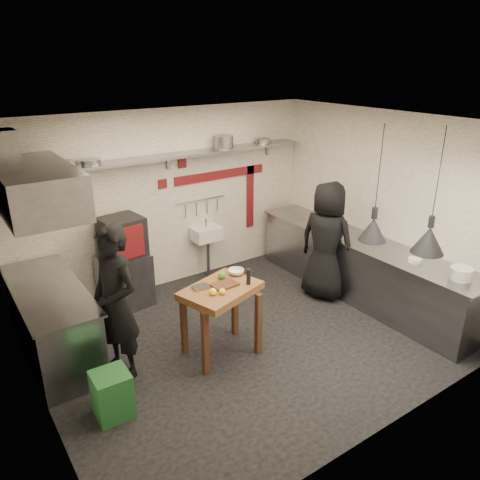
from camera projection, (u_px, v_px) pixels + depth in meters
floor at (246, 339)px, 6.21m from camera, size 5.00×5.00×0.00m
ceiling at (247, 124)px, 5.18m from camera, size 5.00×5.00×0.00m
wall_back at (169, 200)px, 7.31m from camera, size 5.00×0.04×2.80m
wall_front at (385, 314)px, 4.09m from camera, size 5.00×0.04×2.80m
wall_left at (29, 296)px, 4.38m from camera, size 0.04×4.20×2.80m
wall_right at (382, 206)px, 7.01m from camera, size 0.04×4.20×2.80m
red_band_horiz at (221, 175)px, 7.69m from camera, size 1.70×0.02×0.14m
red_band_vert at (250, 197)px, 8.18m from camera, size 0.14×0.02×1.10m
red_tile_a at (182, 164)px, 7.22m from camera, size 0.14×0.02×0.14m
red_tile_b at (163, 184)px, 7.14m from camera, size 0.14×0.02×0.14m
back_shelf at (172, 156)px, 6.90m from camera, size 4.60×0.34×0.04m
shelf_bracket_left at (35, 178)px, 6.05m from camera, size 0.04×0.06×0.24m
shelf_bracket_mid at (168, 161)px, 7.06m from camera, size 0.04×0.06×0.24m
shelf_bracket_right at (267, 148)px, 8.06m from camera, size 0.04×0.06×0.24m
pan_far_left at (67, 164)px, 6.08m from camera, size 0.28×0.28×0.09m
pan_mid_left at (91, 162)px, 6.25m from camera, size 0.32×0.32×0.07m
stock_pot at (224, 142)px, 7.34m from camera, size 0.30×0.30×0.20m
pan_right at (263, 141)px, 7.77m from camera, size 0.28×0.28×0.08m
oven_stand at (125, 280)px, 6.93m from camera, size 0.73×0.68×0.80m
combi_oven at (122, 237)px, 6.67m from camera, size 0.61×0.58×0.58m
oven_door at (127, 243)px, 6.44m from camera, size 0.52×0.10×0.46m
oven_glass at (128, 242)px, 6.48m from camera, size 0.39×0.07×0.34m
hand_sink at (206, 233)px, 7.68m from camera, size 0.46×0.34×0.22m
sink_tap at (206, 223)px, 7.62m from camera, size 0.03×0.03×0.14m
sink_drain at (208, 259)px, 7.82m from camera, size 0.06×0.06×0.66m
utensil_rail at (201, 200)px, 7.59m from camera, size 0.90×0.02×0.02m
counter_right at (360, 269)px, 7.18m from camera, size 0.70×3.80×0.90m
counter_right_top at (363, 241)px, 7.01m from camera, size 0.76×3.90×0.03m
plate_stack at (461, 274)px, 5.74m from camera, size 0.30×0.30×0.15m
small_bowl_right at (415, 260)px, 6.25m from camera, size 0.19×0.19×0.05m
counter_left at (53, 323)px, 5.72m from camera, size 0.70×1.90×0.90m
counter_left_top at (47, 290)px, 5.55m from camera, size 0.76×2.00×0.03m
extractor_hood at (35, 188)px, 5.12m from camera, size 0.78×1.60×0.50m
hood_duct at (3, 154)px, 4.84m from camera, size 0.28×0.28×0.50m
green_bin at (112, 394)px, 4.82m from camera, size 0.37×0.37×0.50m
prep_table at (221, 321)px, 5.76m from camera, size 1.07×0.88×0.92m
cutting_board at (225, 285)px, 5.63m from camera, size 0.32×0.23×0.02m
pepper_mill at (249, 277)px, 5.63m from camera, size 0.06×0.06×0.20m
lemon_a at (213, 292)px, 5.40m from camera, size 0.11×0.11×0.09m
lemon_b at (222, 291)px, 5.41m from camera, size 0.09×0.09×0.08m
veg_ball at (222, 275)px, 5.78m from camera, size 0.11×0.11×0.10m
steel_tray at (201, 287)px, 5.56m from camera, size 0.21×0.15×0.03m
bowl at (236, 272)px, 5.91m from camera, size 0.27×0.27×0.06m
heat_lamp_near at (378, 185)px, 5.44m from camera, size 0.41×0.41×1.40m
heat_lamp_far at (436, 192)px, 5.33m from camera, size 0.49×0.49×1.50m
chef_left at (116, 304)px, 5.22m from camera, size 0.62×0.77×1.84m
chef_right at (327, 241)px, 7.01m from camera, size 0.81×1.02×1.82m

